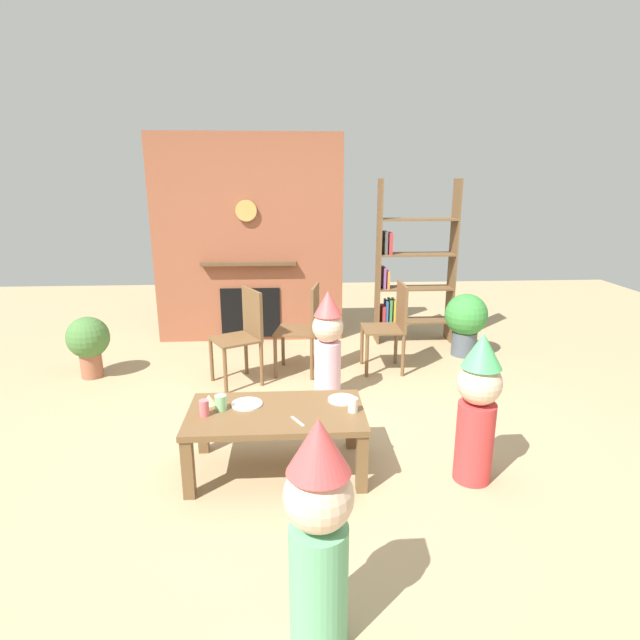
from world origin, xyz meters
The scene contains 19 objects.
ground_plane centered at (0.00, 0.00, 0.00)m, with size 12.00×12.00×0.00m, color tan.
brick_fireplace_feature centered at (-0.55, 2.60, 1.19)m, with size 2.20×0.28×2.40m.
bookshelf centered at (1.32, 2.40, 0.86)m, with size 0.90×0.28×1.90m.
coffee_table centered at (-0.18, -0.35, 0.37)m, with size 1.15×0.63×0.43m.
paper_cup_near_left centered at (-0.64, -0.39, 0.48)m, with size 0.06×0.06×0.11m, color #E5666B.
paper_cup_near_right centered at (-0.54, -0.31, 0.48)m, with size 0.08×0.08×0.10m, color #8CD18C.
paper_cup_center centered at (0.32, -0.39, 0.48)m, with size 0.06×0.06×0.09m, color silver.
paper_plate_front centered at (-0.38, -0.25, 0.44)m, with size 0.21×0.21×0.01m, color white.
paper_plate_rear centered at (0.26, -0.21, 0.44)m, with size 0.19×0.19×0.01m, color white.
birthday_cake_slice centered at (-0.63, -0.22, 0.47)m, with size 0.10×0.10×0.07m, color #EAC68C.
table_fork centered at (-0.04, -0.51, 0.44)m, with size 0.15×0.02×0.01m, color silver.
child_with_cone_hat centered at (0.02, -1.65, 0.54)m, with size 0.28×0.28×1.02m.
child_in_pink centered at (1.08, -0.53, 0.53)m, with size 0.28×0.28×1.00m.
child_by_the_chairs centered at (0.24, 0.80, 0.52)m, with size 0.27×0.27×0.98m.
dining_chair_left centered at (-0.52, 1.22, 0.51)m, with size 0.54×0.54×0.90m.
dining_chair_middle centered at (0.07, 1.41, 0.51)m, with size 0.47×0.47×0.90m.
dining_chair_right centered at (0.94, 1.44, 0.51)m, with size 0.40×0.40×0.90m.
potted_plant_tall centered at (1.84, 1.84, 0.41)m, with size 0.46×0.46×0.69m.
potted_plant_short centered at (-2.05, 1.43, 0.37)m, with size 0.40×0.40×0.61m.
Camera 1 is at (-0.08, -3.36, 1.88)m, focal length 28.29 mm.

